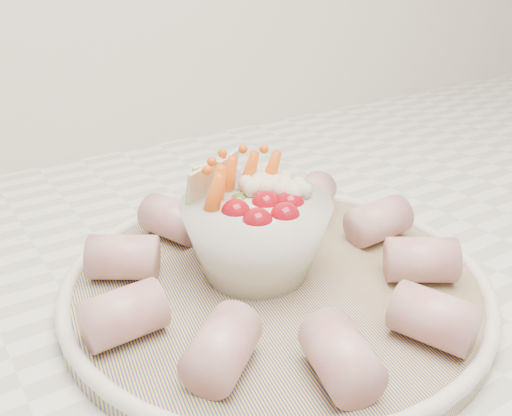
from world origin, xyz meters
TOP-DOWN VIEW (x-y plane):
  - serving_platter at (0.04, 1.34)m, footprint 0.41×0.41m
  - veggie_bowl at (0.03, 1.36)m, footprint 0.13×0.13m
  - cured_meat_rolls at (0.04, 1.34)m, footprint 0.31×0.32m

SIDE VIEW (x-z plane):
  - serving_platter at x=0.04m, z-range 0.92..0.94m
  - cured_meat_rolls at x=0.04m, z-range 0.93..0.97m
  - veggie_bowl at x=0.03m, z-range 0.92..1.02m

